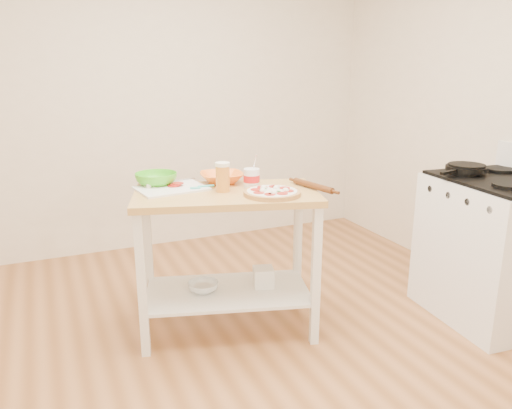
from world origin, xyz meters
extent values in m
cube|color=#AF7040|center=(0.00, 0.00, -0.01)|extent=(4.00, 4.50, 0.02)
cube|color=#F0E2CA|center=(0.00, 2.26, 1.35)|extent=(4.00, 0.02, 2.70)
cube|color=tan|center=(-0.01, 0.52, 0.88)|extent=(1.21, 0.87, 0.04)
cube|color=white|center=(-0.01, 0.52, 0.25)|extent=(1.11, 0.79, 0.02)
cube|color=white|center=(-0.56, 0.41, 0.43)|extent=(0.06, 0.06, 0.86)
cube|color=white|center=(-0.42, 0.90, 0.43)|extent=(0.06, 0.06, 0.86)
cube|color=white|center=(0.40, 0.14, 0.43)|extent=(0.06, 0.06, 0.86)
cube|color=white|center=(0.54, 0.62, 0.43)|extent=(0.06, 0.06, 0.86)
cube|color=white|center=(1.65, -0.02, 0.46)|extent=(0.76, 0.86, 0.92)
cube|color=black|center=(1.65, -0.02, 0.93)|extent=(0.71, 0.82, 0.02)
cylinder|color=black|center=(1.55, 0.19, 0.98)|extent=(0.26, 0.26, 0.03)
cube|color=black|center=(1.35, 0.15, 0.98)|extent=(0.16, 0.06, 0.02)
cylinder|color=tan|center=(0.20, 0.33, 0.91)|extent=(0.33, 0.33, 0.02)
cylinder|color=tan|center=(0.20, 0.33, 0.92)|extent=(0.33, 0.33, 0.01)
cylinder|color=white|center=(0.20, 0.33, 0.92)|extent=(0.29, 0.29, 0.01)
cylinder|color=#B02119|center=(0.30, 0.35, 0.93)|extent=(0.06, 0.06, 0.01)
cylinder|color=#B02119|center=(0.25, 0.41, 0.93)|extent=(0.06, 0.06, 0.01)
cylinder|color=#B02119|center=(0.18, 0.43, 0.93)|extent=(0.06, 0.06, 0.01)
cylinder|color=#B02119|center=(0.12, 0.38, 0.93)|extent=(0.06, 0.06, 0.01)
cylinder|color=#B02119|center=(0.11, 0.31, 0.93)|extent=(0.06, 0.06, 0.01)
cylinder|color=#B02119|center=(0.15, 0.25, 0.93)|extent=(0.06, 0.06, 0.01)
cylinder|color=#B02119|center=(0.22, 0.24, 0.93)|extent=(0.06, 0.06, 0.01)
cylinder|color=#B02119|center=(0.28, 0.28, 0.93)|extent=(0.06, 0.06, 0.01)
sphere|color=white|center=(0.25, 0.37, 0.93)|extent=(0.04, 0.04, 0.04)
sphere|color=white|center=(0.18, 0.40, 0.93)|extent=(0.04, 0.04, 0.04)
sphere|color=white|center=(0.14, 0.33, 0.93)|extent=(0.04, 0.04, 0.04)
sphere|color=white|center=(0.18, 0.27, 0.93)|extent=(0.04, 0.04, 0.04)
sphere|color=white|center=(0.27, 0.29, 0.93)|extent=(0.04, 0.04, 0.04)
plane|color=#165816|center=(0.29, 0.33, 0.93)|extent=(0.03, 0.03, 0.00)
plane|color=#165816|center=(0.25, 0.41, 0.93)|extent=(0.04, 0.04, 0.00)
plane|color=#165816|center=(0.18, 0.38, 0.93)|extent=(0.04, 0.04, 0.00)
plane|color=#165816|center=(0.13, 0.34, 0.93)|extent=(0.03, 0.03, 0.00)
plane|color=#165816|center=(0.15, 0.26, 0.93)|extent=(0.04, 0.04, 0.00)
plane|color=#165816|center=(0.23, 0.29, 0.93)|extent=(0.04, 0.04, 0.00)
cube|color=white|center=(-0.30, 0.70, 0.91)|extent=(0.44, 0.35, 0.01)
cube|color=#F4EACC|center=(-0.42, 0.75, 0.92)|extent=(0.03, 0.03, 0.02)
cube|color=#F4EACC|center=(-0.39, 0.76, 0.92)|extent=(0.03, 0.03, 0.02)
cube|color=#F4EACC|center=(-0.35, 0.76, 0.92)|extent=(0.03, 0.03, 0.02)
cube|color=#F4EACC|center=(-0.43, 0.79, 0.92)|extent=(0.03, 0.03, 0.02)
cube|color=#F4EACC|center=(-0.39, 0.79, 0.92)|extent=(0.03, 0.03, 0.02)
cube|color=#F4EACC|center=(-0.36, 0.80, 0.92)|extent=(0.03, 0.03, 0.02)
cylinder|color=#B02119|center=(-0.28, 0.72, 0.92)|extent=(0.07, 0.07, 0.01)
cylinder|color=#B02119|center=(-0.26, 0.72, 0.92)|extent=(0.07, 0.07, 0.01)
cylinder|color=#B02119|center=(-0.25, 0.73, 0.93)|extent=(0.07, 0.07, 0.01)
cube|color=#3DC5B7|center=(-0.17, 0.62, 0.92)|extent=(0.06, 0.04, 0.01)
cylinder|color=#3DC5B7|center=(-0.10, 0.63, 0.92)|extent=(0.10, 0.03, 0.01)
cube|color=silver|center=(-0.19, 0.87, 0.91)|extent=(0.18, 0.05, 0.00)
cube|color=black|center=(-0.31, 0.84, 0.92)|extent=(0.10, 0.04, 0.01)
imported|color=orange|center=(0.04, 0.74, 0.93)|extent=(0.31, 0.31, 0.07)
imported|color=#4AC322|center=(-0.36, 0.83, 0.94)|extent=(0.33, 0.33, 0.08)
cylinder|color=orange|center=(-0.03, 0.53, 0.98)|extent=(0.08, 0.08, 0.15)
cylinder|color=white|center=(-0.03, 0.53, 1.06)|extent=(0.09, 0.09, 0.02)
cylinder|color=white|center=(0.16, 0.54, 0.96)|extent=(0.10, 0.10, 0.12)
cylinder|color=red|center=(0.16, 0.54, 0.96)|extent=(0.10, 0.10, 0.04)
cylinder|color=silver|center=(0.18, 0.54, 1.05)|extent=(0.01, 0.06, 0.12)
cylinder|color=#5A2F14|center=(0.49, 0.36, 0.92)|extent=(0.10, 0.34, 0.04)
imported|color=silver|center=(-0.16, 0.56, 0.29)|extent=(0.27, 0.27, 0.06)
cube|color=white|center=(0.22, 0.48, 0.32)|extent=(0.15, 0.15, 0.12)
camera|label=1|loc=(-1.00, -2.19, 1.62)|focal=35.00mm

